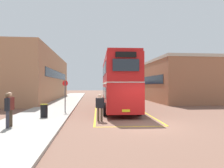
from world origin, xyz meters
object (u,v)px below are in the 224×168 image
at_px(double_decker_bus, 118,83).
at_px(pedestrian_waiting_far, 8,107).
at_px(pedestrian_waiting_near, 10,106).
at_px(litter_bin, 44,111).
at_px(pedestrian_boarding, 100,106).
at_px(single_deck_bus, 119,89).
at_px(bus_stop_sign, 65,93).

xyz_separation_m(double_decker_bus, pedestrian_waiting_far, (-6.62, -7.79, -1.35)).
distance_m(pedestrian_waiting_near, litter_bin, 3.32).
bearing_deg(litter_bin, pedestrian_boarding, -16.69).
bearing_deg(pedestrian_boarding, litter_bin, 163.31).
bearing_deg(single_deck_bus, pedestrian_waiting_far, -108.26).
xyz_separation_m(single_deck_bus, pedestrian_waiting_far, (-9.47, -28.69, -0.47)).
height_order(pedestrian_boarding, pedestrian_waiting_near, pedestrian_waiting_near).
bearing_deg(litter_bin, pedestrian_waiting_far, -107.50).
xyz_separation_m(pedestrian_waiting_far, litter_bin, (1.06, 3.36, -0.58)).
distance_m(pedestrian_boarding, pedestrian_waiting_near, 5.13).
distance_m(single_deck_bus, bus_stop_sign, 23.76).
height_order(pedestrian_waiting_far, litter_bin, pedestrian_waiting_far).
distance_m(double_decker_bus, pedestrian_boarding, 6.04).
xyz_separation_m(single_deck_bus, litter_bin, (-8.41, -25.33, -1.05)).
bearing_deg(pedestrian_waiting_far, litter_bin, 72.50).
relative_size(double_decker_bus, pedestrian_boarding, 6.31).
distance_m(double_decker_bus, bus_stop_sign, 4.89).
relative_size(single_deck_bus, pedestrian_waiting_near, 4.56).
relative_size(pedestrian_boarding, bus_stop_sign, 0.68).
xyz_separation_m(pedestrian_boarding, pedestrian_waiting_far, (-4.74, -2.25, 0.17)).
distance_m(pedestrian_boarding, bus_stop_sign, 4.70).
bearing_deg(bus_stop_sign, pedestrian_boarding, -55.63).
bearing_deg(pedestrian_waiting_near, bus_stop_sign, 70.21).
bearing_deg(single_deck_bus, pedestrian_waiting_near, -108.39).
distance_m(double_decker_bus, pedestrian_waiting_near, 10.10).
height_order(pedestrian_boarding, bus_stop_sign, bus_stop_sign).
relative_size(pedestrian_waiting_near, litter_bin, 2.01).
bearing_deg(litter_bin, double_decker_bus, 38.52).
relative_size(double_decker_bus, pedestrian_waiting_far, 6.16).
bearing_deg(double_decker_bus, litter_bin, -141.48).
distance_m(single_deck_bus, pedestrian_waiting_far, 30.22).
relative_size(single_deck_bus, pedestrian_waiting_far, 4.63).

